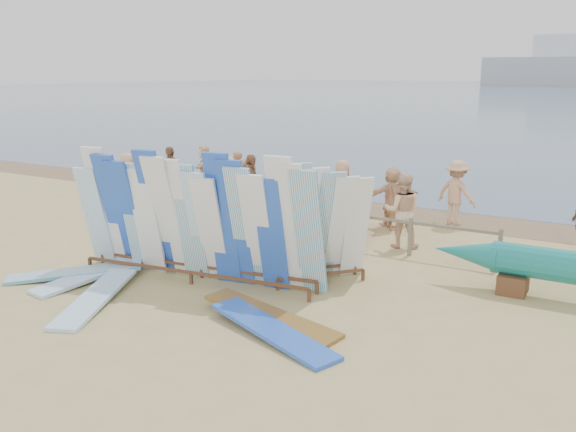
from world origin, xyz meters
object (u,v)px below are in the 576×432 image
Objects in this scene: flat_board_b at (96,278)px; beach_chair_left at (270,214)px; flat_board_c at (271,322)px; beachgoer_9 at (456,193)px; main_surfboard_rack at (195,223)px; beachgoer_extra_1 at (171,173)px; beachgoer_0 at (128,179)px; beachgoer_7 at (392,200)px; flat_board_e at (75,277)px; beachgoer_8 at (402,211)px; beachgoer_2 at (241,185)px; vendor_table at (301,269)px; stroller at (346,215)px; beachgoer_5 at (392,196)px; flat_board_a at (96,303)px; side_surfboard_rack at (318,229)px; beachgoer_1 at (236,177)px; beachgoer_4 at (251,186)px; beach_chair_right at (282,217)px; flat_board_d at (272,337)px; beachgoer_3 at (229,183)px.

flat_board_b is 5.88m from beach_chair_left.
beachgoer_9 is at bearing 3.49° from flat_board_c.
beachgoer_extra_1 is (-5.86, 6.04, -0.34)m from main_surfboard_rack.
main_surfboard_rack is 3.32× the size of beachgoer_0.
beachgoer_7 is at bearing 69.09° from flat_board_b.
beachgoer_extra_1 is 7.79m from beachgoer_7.
flat_board_b reaches higher than flat_board_e.
beach_chair_left is 4.12m from beachgoer_8.
main_surfboard_rack is at bearing 46.79° from beachgoer_2.
vendor_table is 0.94× the size of stroller.
flat_board_c is 1.00× the size of flat_board_e.
vendor_table is at bearing 59.31° from beachgoer_8.
beachgoer_2 is (-6.20, -1.45, -0.12)m from beachgoer_9.
beachgoer_5 is at bearing -82.09° from beachgoer_8.
beachgoer_7 is (4.85, 0.09, 0.02)m from beachgoer_2.
flat_board_a is at bearing 84.08° from beachgoer_9.
beachgoer_extra_1 is 1.46m from beachgoer_0.
side_surfboard_rack reaches higher than flat_board_b.
stroller is at bearing 89.20° from vendor_table.
beachgoer_4 is at bearing 31.09° from beachgoer_1.
beach_chair_right reaches higher than flat_board_a.
side_surfboard_rack is 0.93× the size of flat_board_a.
beachgoer_5 is 1.02× the size of beachgoer_7.
beach_chair_left is 0.73× the size of stroller.
beachgoer_4 is (3.70, -0.77, 0.04)m from beachgoer_extra_1.
flat_board_a is at bearing 41.25° from beachgoer_8.
vendor_table is (2.00, 0.78, -0.85)m from main_surfboard_rack.
beachgoer_8 is at bearing -153.06° from beachgoer_0.
stroller is at bearing 34.58° from flat_board_d.
vendor_table is 1.90m from flat_board_c.
beachgoer_7 is (-0.48, 7.00, 0.81)m from flat_board_c.
beachgoer_9 is at bearing 123.54° from beachgoer_2.
stroller is at bearing 71.95° from flat_board_b.
vendor_table is 0.61× the size of beachgoer_4.
beachgoer_9 reaches higher than beach_chair_right.
main_surfboard_rack is 2.46m from flat_board_b.
beachgoer_2 reaches higher than flat_board_c.
beachgoer_8 is at bearing 173.73° from beachgoer_7.
beach_chair_left reaches higher than flat_board_e.
beachgoer_3 reaches higher than beachgoer_2.
beachgoer_1 is (-4.66, 1.68, 0.36)m from stroller.
beachgoer_7 is at bearing 47.65° from flat_board_a.
beachgoer_4 reaches higher than flat_board_b.
beachgoer_0 reaches higher than beach_chair_left.
beachgoer_9 is at bearing -85.79° from beachgoer_4.
vendor_table is at bearing -55.86° from beachgoer_3.
flat_board_e is at bearing -94.67° from beachgoer_3.
beachgoer_0 reaches higher than flat_board_b.
beachgoer_8 is (0.34, 5.49, 0.90)m from flat_board_c.
flat_board_a is at bearing 159.13° from beachgoer_0.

